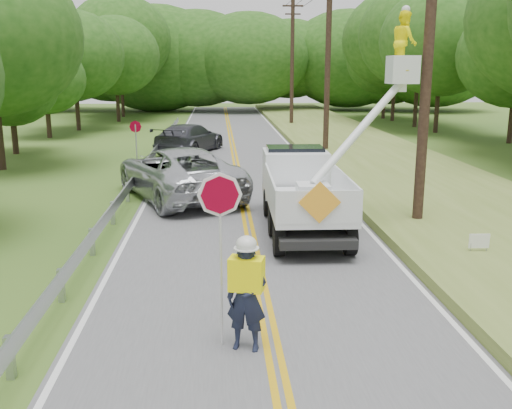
{
  "coord_description": "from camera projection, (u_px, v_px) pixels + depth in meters",
  "views": [
    {
      "loc": [
        -0.87,
        -7.29,
        4.67
      ],
      "look_at": [
        0.0,
        6.0,
        1.5
      ],
      "focal_mm": 40.69,
      "sensor_mm": 36.0,
      "label": 1
    }
  ],
  "objects": [
    {
      "name": "utility_poles",
      "position": [
        360.0,
        52.0,
        23.83
      ],
      "size": [
        1.6,
        43.3,
        10.0
      ],
      "color": "black",
      "rests_on": "ground"
    },
    {
      "name": "ground",
      "position": [
        284.0,
        405.0,
        8.22
      ],
      "size": [
        140.0,
        140.0,
        0.0
      ],
      "primitive_type": "plane",
      "color": "#2F501C",
      "rests_on": "ground"
    },
    {
      "name": "road",
      "position": [
        242.0,
        194.0,
        21.81
      ],
      "size": [
        7.2,
        96.0,
        0.03
      ],
      "color": "#545457",
      "rests_on": "ground"
    },
    {
      "name": "bucket_truck",
      "position": [
        309.0,
        177.0,
        17.39
      ],
      "size": [
        4.22,
        6.2,
        6.15
      ],
      "color": "black",
      "rests_on": "road"
    },
    {
      "name": "treeline_left",
      "position": [
        61.0,
        49.0,
        35.79
      ],
      "size": [
        9.94,
        56.67,
        11.26
      ],
      "color": "#332319",
      "rests_on": "ground"
    },
    {
      "name": "treeline_horizon",
      "position": [
        237.0,
        59.0,
        61.56
      ],
      "size": [
        55.69,
        13.55,
        11.12
      ],
      "color": "#1D4912",
      "rests_on": "ground"
    },
    {
      "name": "guardrail",
      "position": [
        137.0,
        177.0,
        22.3
      ],
      "size": [
        0.18,
        48.0,
        0.77
      ],
      "color": "#A2A5AB",
      "rests_on": "ground"
    },
    {
      "name": "treeline_right",
      "position": [
        510.0,
        32.0,
        32.47
      ],
      "size": [
        11.43,
        51.69,
        11.76
      ],
      "color": "#332319",
      "rests_on": "ground"
    },
    {
      "name": "yard_sign",
      "position": [
        479.0,
        242.0,
        14.06
      ],
      "size": [
        0.51,
        0.05,
        0.73
      ],
      "color": "white",
      "rests_on": "ground"
    },
    {
      "name": "stop_sign_permanent",
      "position": [
        136.0,
        140.0,
        24.87
      ],
      "size": [
        0.52,
        0.06,
        2.43
      ],
      "color": "#A2A5AB",
      "rests_on": "ground"
    },
    {
      "name": "suv_darkgrey",
      "position": [
        189.0,
        138.0,
        32.14
      ],
      "size": [
        4.19,
        5.92,
        1.59
      ],
      "primitive_type": "imported",
      "rotation": [
        0.0,
        0.0,
        2.74
      ],
      "color": "#383941",
      "rests_on": "road"
    },
    {
      "name": "suv_silver",
      "position": [
        179.0,
        173.0,
        20.93
      ],
      "size": [
        5.47,
        7.35,
        1.86
      ],
      "primitive_type": "imported",
      "rotation": [
        0.0,
        0.0,
        3.55
      ],
      "color": "silver",
      "rests_on": "road"
    },
    {
      "name": "flagger",
      "position": [
        246.0,
        289.0,
        9.59
      ],
      "size": [
        1.17,
        0.61,
        3.01
      ],
      "color": "#191E33",
      "rests_on": "road"
    },
    {
      "name": "tall_grass_verge",
      "position": [
        427.0,
        188.0,
        22.23
      ],
      "size": [
        7.0,
        96.0,
        0.3
      ],
      "primitive_type": "cube",
      "color": "#5B702B",
      "rests_on": "ground"
    }
  ]
}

